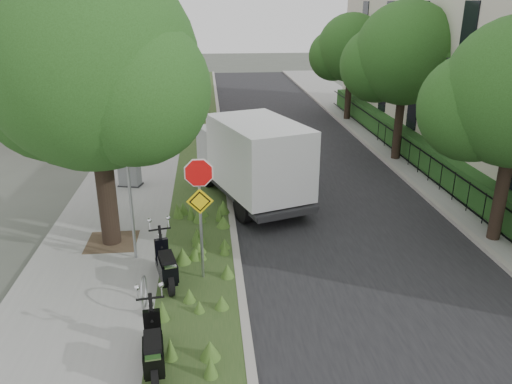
{
  "coord_description": "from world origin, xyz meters",
  "views": [
    {
      "loc": [
        -1.14,
        -10.36,
        6.54
      ],
      "look_at": [
        0.19,
        3.32,
        1.3
      ],
      "focal_mm": 35.0,
      "sensor_mm": 36.0,
      "label": 1
    }
  ],
  "objects_px": {
    "scooter_far": "(167,269)",
    "box_truck": "(252,157)",
    "scooter_near": "(154,354)",
    "utility_cabinet": "(130,172)",
    "sign_assembly": "(200,195)"
  },
  "relations": [
    {
      "from": "scooter_far",
      "to": "box_truck",
      "type": "bearing_deg",
      "value": 65.09
    },
    {
      "from": "scooter_near",
      "to": "utility_cabinet",
      "type": "distance_m",
      "value": 10.51
    },
    {
      "from": "sign_assembly",
      "to": "scooter_near",
      "type": "bearing_deg",
      "value": -104.64
    },
    {
      "from": "scooter_far",
      "to": "utility_cabinet",
      "type": "distance_m",
      "value": 7.51
    },
    {
      "from": "scooter_near",
      "to": "sign_assembly",
      "type": "bearing_deg",
      "value": 75.36
    },
    {
      "from": "sign_assembly",
      "to": "scooter_near",
      "type": "relative_size",
      "value": 1.78
    },
    {
      "from": "scooter_near",
      "to": "scooter_far",
      "type": "distance_m",
      "value": 3.07
    },
    {
      "from": "box_truck",
      "to": "utility_cabinet",
      "type": "distance_m",
      "value": 4.87
    },
    {
      "from": "sign_assembly",
      "to": "utility_cabinet",
      "type": "xyz_separation_m",
      "value": [
        -2.72,
        6.99,
        -1.68
      ]
    },
    {
      "from": "sign_assembly",
      "to": "scooter_far",
      "type": "height_order",
      "value": "sign_assembly"
    },
    {
      "from": "sign_assembly",
      "to": "box_truck",
      "type": "xyz_separation_m",
      "value": [
        1.71,
        5.23,
        -0.69
      ]
    },
    {
      "from": "scooter_near",
      "to": "utility_cabinet",
      "type": "xyz_separation_m",
      "value": [
        -1.84,
        10.35,
        0.11
      ]
    },
    {
      "from": "sign_assembly",
      "to": "scooter_near",
      "type": "xyz_separation_m",
      "value": [
        -0.88,
        -3.36,
        -1.79
      ]
    },
    {
      "from": "scooter_far",
      "to": "box_truck",
      "type": "relative_size",
      "value": 0.31
    },
    {
      "from": "scooter_near",
      "to": "scooter_far",
      "type": "xyz_separation_m",
      "value": [
        0.02,
        3.07,
        0.01
      ]
    }
  ]
}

